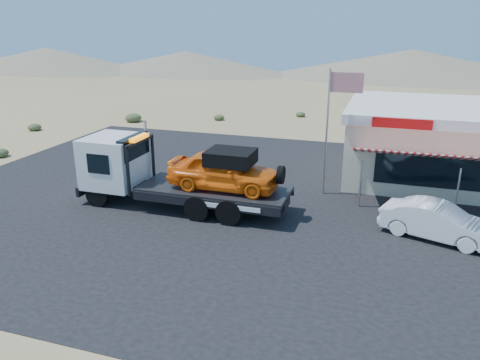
# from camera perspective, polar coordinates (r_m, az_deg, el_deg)

# --- Properties ---
(ground) EXTENTS (120.00, 120.00, 0.00)m
(ground) POSITION_cam_1_polar(r_m,az_deg,el_deg) (20.42, -4.99, -4.46)
(ground) COLOR #8D7750
(ground) RESTS_ON ground
(asphalt_lot) EXTENTS (32.00, 24.00, 0.02)m
(asphalt_lot) POSITION_cam_1_polar(r_m,az_deg,el_deg) (22.44, 2.69, -2.19)
(asphalt_lot) COLOR black
(asphalt_lot) RESTS_ON ground
(tow_truck) EXTENTS (9.44, 2.80, 3.16)m
(tow_truck) POSITION_cam_1_polar(r_m,az_deg,el_deg) (21.03, -7.63, 1.08)
(tow_truck) COLOR black
(tow_truck) RESTS_ON asphalt_lot
(white_sedan) EXTENTS (4.51, 2.73, 1.40)m
(white_sedan) POSITION_cam_1_polar(r_m,az_deg,el_deg) (19.61, 22.98, -4.69)
(white_sedan) COLOR silver
(white_sedan) RESTS_ON asphalt_lot
(jerky_store) EXTENTS (10.40, 9.97, 3.90)m
(jerky_store) POSITION_cam_1_polar(r_m,az_deg,el_deg) (27.08, 23.99, 4.24)
(jerky_store) COLOR beige
(jerky_store) RESTS_ON asphalt_lot
(flagpole) EXTENTS (1.55, 0.10, 6.00)m
(flagpole) POSITION_cam_1_polar(r_m,az_deg,el_deg) (22.30, 11.23, 7.38)
(flagpole) COLOR #99999E
(flagpole) RESTS_ON asphalt_lot
(desert_scrub) EXTENTS (22.82, 32.97, 0.74)m
(desert_scrub) POSITION_cam_1_polar(r_m,az_deg,el_deg) (34.21, -22.10, 4.32)
(desert_scrub) COLOR #344223
(desert_scrub) RESTS_ON ground
(distant_hills) EXTENTS (126.00, 48.00, 4.20)m
(distant_hills) POSITION_cam_1_polar(r_m,az_deg,el_deg) (74.66, 4.65, 13.97)
(distant_hills) COLOR #726B59
(distant_hills) RESTS_ON ground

